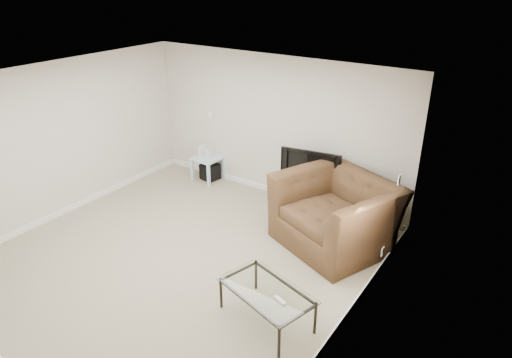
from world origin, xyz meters
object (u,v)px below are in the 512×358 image
Objects in this scene: television at (312,166)px; side_table at (208,168)px; recliner at (336,202)px; tv_stand at (311,196)px; coffee_table at (266,305)px; subwoofer at (210,172)px.

side_table is at bearing 170.04° from television.
recliner is at bearing -51.63° from television.
television is 1.04m from recliner.
tv_stand is 0.59× the size of coffee_table.
coffee_table is at bearing -77.43° from tv_stand.
tv_stand is at bearing 0.00° from side_table.
recliner is (2.98, -0.74, 0.52)m from subwoofer.
television reaches higher than tv_stand.
coffee_table is at bearing -66.19° from recliner.
tv_stand is at bearing -0.45° from subwoofer.
television is (0.00, -0.03, 0.56)m from tv_stand.
side_table is 3.13m from recliner.
side_table is (-2.24, 0.00, -0.04)m from tv_stand.
subwoofer is (0.03, 0.02, -0.07)m from side_table.
recliner is at bearing -13.53° from side_table.
recliner is 1.42× the size of coffee_table.
subwoofer is at bearing 138.49° from coffee_table.
television is 0.84× the size of coffee_table.
recliner reaches higher than tv_stand.
television reaches higher than side_table.
tv_stand is at bearing 85.28° from television.
coffee_table is (3.04, -2.69, 0.05)m from subwoofer.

